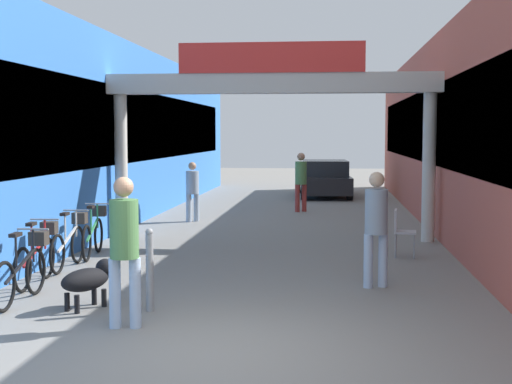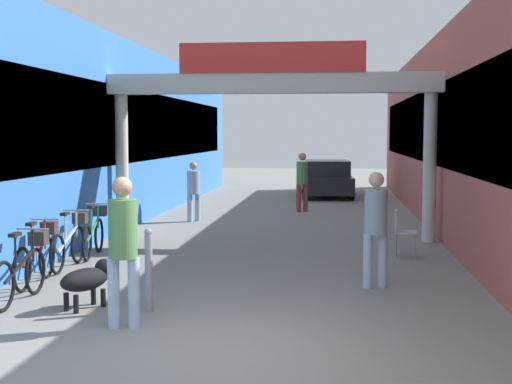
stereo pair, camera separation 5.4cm
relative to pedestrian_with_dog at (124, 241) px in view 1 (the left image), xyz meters
name	(u,v)px [view 1 (the left image)]	position (x,y,z in m)	size (l,w,h in m)	color
ground_plane	(207,352)	(1.13, -0.84, -1.04)	(80.00, 80.00, 0.00)	gray
storefront_left	(88,135)	(-3.96, 10.16, 1.23)	(3.00, 26.00, 4.54)	blue
storefront_right	(485,135)	(6.23, 10.16, 1.23)	(3.00, 26.00, 4.54)	#B25142
arcade_sign_gateway	(272,100)	(1.13, 7.26, 1.98)	(7.40, 0.47, 4.23)	beige
pedestrian_with_dog	(124,241)	(0.00, 0.00, 0.00)	(0.39, 0.38, 1.80)	#A5BFE0
pedestrian_companion	(376,221)	(3.09, 2.58, -0.04)	(0.44, 0.44, 1.74)	#A5BFE0
pedestrian_carrying_crate	(192,188)	(-1.18, 10.18, -0.15)	(0.48, 0.48, 1.56)	#8C9EB2
pedestrian_elderly_walking	(301,178)	(1.54, 12.84, -0.04)	(0.47, 0.47, 1.74)	#99332D
dog_on_leash	(89,279)	(-0.75, 0.89, -0.65)	(0.68, 0.87, 0.62)	black
bicycle_black_nearest	(24,270)	(-1.78, 1.18, -0.60)	(0.46, 1.69, 0.98)	black
bicycle_red_second	(38,256)	(-2.05, 2.29, -0.60)	(0.46, 1.69, 0.98)	black
bicycle_silver_third	(70,242)	(-2.04, 3.63, -0.60)	(0.46, 1.69, 0.98)	black
bicycle_green_farthest	(94,233)	(-2.02, 4.81, -0.60)	(0.46, 1.68, 0.98)	black
bollard_post_metal	(150,269)	(0.09, 0.82, -0.49)	(0.10, 0.10, 1.09)	gray
cafe_chair_aluminium_nearer	(401,228)	(3.73, 5.31, -0.50)	(0.44, 0.44, 0.89)	gray
parked_car_black	(325,179)	(2.20, 18.03, -0.40)	(1.99, 4.10, 1.33)	black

